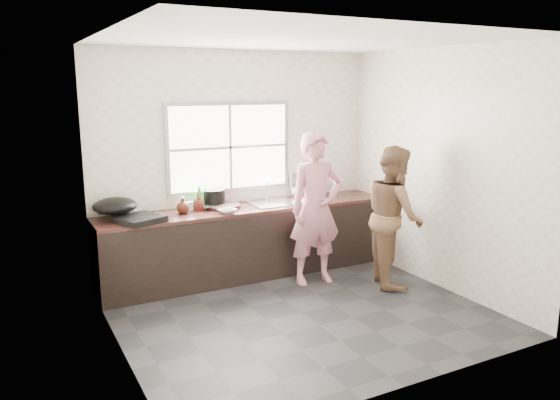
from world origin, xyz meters
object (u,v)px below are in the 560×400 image
glass_jar (190,206)px  burner (140,219)px  dish_rack (305,183)px  bowl_mince (227,211)px  bottle_green (199,197)px  plate_food (191,208)px  person_side (394,216)px  bottle_brown_short (183,206)px  pot_lid_left (154,215)px  bowl_crabs (308,202)px  cutting_board (223,206)px  bowl_held (299,202)px  bottle_brown_tall (199,203)px  black_pot (213,198)px  wok (115,206)px  woman (316,214)px  pot_lid_right (136,214)px

glass_jar → burner: glass_jar is taller
glass_jar → dish_rack: (1.61, 0.11, 0.12)m
bowl_mince → bottle_green: 0.42m
plate_food → person_side: bearing=-31.0°
bottle_green → dish_rack: 1.49m
bottle_brown_short → burner: bottle_brown_short is taller
plate_food → bottle_brown_short: (-0.15, -0.17, 0.08)m
bowl_mince → pot_lid_left: bearing=160.5°
bowl_crabs → plate_food: bearing=163.4°
dish_rack → cutting_board: bearing=-160.4°
burner → dish_rack: dish_rack is taller
bowl_crabs → dish_rack: (0.21, 0.44, 0.14)m
bowl_held → bottle_brown_tall: 1.22m
person_side → glass_jar: size_ratio=15.50×
black_pot → wok: wok is taller
bottle_brown_tall → glass_jar: (-0.09, 0.05, -0.04)m
bowl_mince → plate_food: bowl_mince is taller
black_pot → bottle_brown_tall: black_pot is taller
woman → bottle_green: (-1.16, 0.71, 0.18)m
person_side → bottle_brown_short: 2.42m
plate_food → dish_rack: dish_rack is taller
woman → pot_lid_left: 1.83m
bowl_crabs → bottle_green: size_ratio=0.57×
black_pot → pot_lid_right: size_ratio=1.23×
bowl_crabs → bottle_brown_tall: bearing=168.2°
bottle_brown_short → glass_jar: bottle_brown_short is taller
bowl_held → burner: 1.92m
bowl_held → pot_lid_right: (-1.87, 0.44, -0.03)m
bowl_mince → plate_food: 0.50m
cutting_board → bottle_brown_tall: bottle_brown_tall is taller
person_side → bottle_green: person_side is taller
plate_food → bottle_brown_short: bottle_brown_short is taller
woman → pot_lid_left: (-1.72, 0.64, 0.04)m
person_side → burner: size_ratio=3.78×
woman → burner: size_ratio=3.86×
person_side → pot_lid_left: bearing=89.0°
wok → bowl_held: bearing=-8.0°
bowl_held → dish_rack: 0.57m
bottle_green → pot_lid_right: 0.74m
black_pot → bottle_brown_tall: bearing=-145.6°
bowl_held → burner: bowl_held is taller
bottle_brown_short → dish_rack: dish_rack is taller
woman → pot_lid_left: size_ratio=6.52×
woman → bowl_mince: woman is taller
bottle_brown_short → glass_jar: bearing=38.1°
burner → wok: 0.34m
plate_food → pot_lid_right: bearing=176.8°
bottle_brown_tall → dish_rack: bearing=6.3°
woman → wok: 2.24m
cutting_board → bowl_held: (0.88, -0.28, 0.01)m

